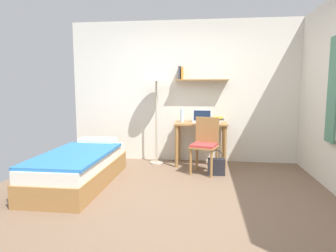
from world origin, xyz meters
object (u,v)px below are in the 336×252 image
object	(u,v)px
standing_lamp	(156,80)
laptop	(202,119)
water_bottle	(182,115)
desk	(201,132)
handbag	(216,166)
book_stack	(218,120)
desk_chair	(205,143)
bed	(80,168)

from	to	relation	value
standing_lamp	laptop	xyz separation A→B (m)	(0.82, 0.06, -0.70)
standing_lamp	water_bottle	world-z (taller)	standing_lamp
desk	water_bottle	size ratio (longest dim) A/B	3.87
handbag	standing_lamp	bearing A→B (deg)	150.09
desk	handbag	distance (m)	0.81
water_bottle	desk	bearing A→B (deg)	-9.00
book_stack	water_bottle	bearing A→B (deg)	175.44
standing_lamp	water_bottle	distance (m)	0.79
book_stack	standing_lamp	bearing A→B (deg)	-179.88
book_stack	handbag	bearing A→B (deg)	-93.81
desk_chair	water_bottle	xyz separation A→B (m)	(-0.42, 0.55, 0.39)
standing_lamp	water_bottle	size ratio (longest dim) A/B	7.23
standing_lamp	laptop	bearing A→B (deg)	4.33
bed	water_bottle	distance (m)	2.03
desk_chair	standing_lamp	world-z (taller)	standing_lamp
standing_lamp	book_stack	xyz separation A→B (m)	(1.10, 0.00, -0.70)
bed	book_stack	distance (m)	2.46
handbag	water_bottle	bearing A→B (deg)	132.11
laptop	book_stack	bearing A→B (deg)	-11.87
handbag	book_stack	bearing A→B (deg)	86.19
desk	laptop	bearing A→B (deg)	74.91
standing_lamp	water_bottle	xyz separation A→B (m)	(0.46, 0.05, -0.64)
desk	standing_lamp	size ratio (longest dim) A/B	0.53
standing_lamp	book_stack	size ratio (longest dim) A/B	6.78
bed	desk_chair	xyz separation A→B (m)	(1.79, 0.80, 0.26)
water_bottle	book_stack	xyz separation A→B (m)	(0.64, -0.05, -0.07)
book_stack	handbag	distance (m)	0.91
standing_lamp	handbag	world-z (taller)	standing_lamp
laptop	standing_lamp	bearing A→B (deg)	-175.67
desk	book_stack	world-z (taller)	book_stack
bed	desk	size ratio (longest dim) A/B	2.14
handbag	laptop	bearing A→B (deg)	109.88
desk	water_bottle	distance (m)	0.44
laptop	desk_chair	bearing A→B (deg)	-83.95
desk_chair	book_stack	size ratio (longest dim) A/B	3.56
water_bottle	book_stack	world-z (taller)	water_bottle
desk	laptop	distance (m)	0.23
laptop	handbag	distance (m)	0.98
book_stack	handbag	xyz separation A→B (m)	(-0.04, -0.61, -0.67)
desk	desk_chair	size ratio (longest dim) A/B	1.02
laptop	book_stack	distance (m)	0.29
standing_lamp	bed	bearing A→B (deg)	-125.16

